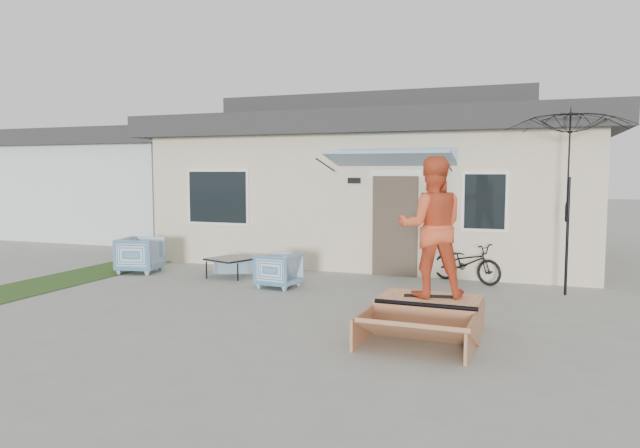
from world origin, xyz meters
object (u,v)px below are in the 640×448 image
(bicycle, at_px, (467,258))
(skate_ramp, at_px, (429,314))
(patio_umbrella, at_px, (569,197))
(skateboard, at_px, (430,296))
(loveseat, at_px, (246,260))
(armchair_right, at_px, (278,268))
(skater, at_px, (431,225))
(coffee_table, at_px, (231,267))
(armchair_left, at_px, (141,253))

(bicycle, bearing_deg, skate_ramp, -156.93)
(bicycle, distance_m, patio_umbrella, 2.28)
(bicycle, bearing_deg, skateboard, -156.93)
(skate_ramp, bearing_deg, bicycle, 90.23)
(loveseat, relative_size, armchair_right, 1.85)
(armchair_right, bearing_deg, skater, 64.40)
(loveseat, bearing_deg, patio_umbrella, 154.53)
(armchair_right, bearing_deg, bicycle, 124.11)
(coffee_table, relative_size, bicycle, 0.54)
(patio_umbrella, bearing_deg, skater, -121.26)
(skateboard, bearing_deg, bicycle, 78.06)
(armchair_right, bearing_deg, armchair_left, -91.11)
(loveseat, height_order, coffee_table, loveseat)
(skateboard, bearing_deg, armchair_left, 149.35)
(loveseat, height_order, skateboard, loveseat)
(bicycle, height_order, skater, skater)
(bicycle, bearing_deg, loveseat, 119.79)
(loveseat, bearing_deg, bicycle, 161.46)
(armchair_right, distance_m, skater, 3.93)
(coffee_table, bearing_deg, skate_ramp, -30.58)
(armchair_left, distance_m, armchair_right, 3.52)
(armchair_right, xyz_separation_m, skateboard, (3.20, -2.01, 0.11))
(armchair_right, xyz_separation_m, patio_umbrella, (5.09, 1.10, 1.38))
(armchair_left, bearing_deg, skateboard, -121.04)
(patio_umbrella, bearing_deg, armchair_left, -175.78)
(patio_umbrella, relative_size, skateboard, 3.69)
(armchair_left, relative_size, armchair_right, 1.17)
(armchair_right, relative_size, bicycle, 0.49)
(skateboard, distance_m, skater, 0.98)
(bicycle, distance_m, skater, 3.86)
(bicycle, bearing_deg, skater, -156.93)
(armchair_left, height_order, armchair_right, armchair_left)
(patio_umbrella, xyz_separation_m, skate_ramp, (-1.89, -3.15, -1.52))
(skate_ramp, bearing_deg, patio_umbrella, 60.94)
(armchair_left, height_order, coffee_table, armchair_left)
(coffee_table, distance_m, bicycle, 4.82)
(bicycle, bearing_deg, armchair_right, 142.27)
(bicycle, bearing_deg, coffee_table, 127.56)
(skater, bearing_deg, armchair_left, -36.08)
(armchair_left, xyz_separation_m, bicycle, (6.79, 1.26, 0.05))
(loveseat, bearing_deg, skater, 120.38)
(coffee_table, height_order, skateboard, skateboard)
(loveseat, xyz_separation_m, skateboard, (4.57, -3.32, 0.21))
(armchair_right, relative_size, skater, 0.38)
(armchair_right, bearing_deg, loveseat, -127.15)
(skate_ramp, bearing_deg, armchair_right, 149.14)
(armchair_left, xyz_separation_m, skater, (6.69, -2.48, 1.03))
(skateboard, bearing_deg, patio_umbrella, 48.42)
(coffee_table, distance_m, skate_ramp, 5.32)
(skate_ramp, relative_size, skater, 0.94)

